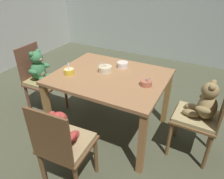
{
  "coord_description": "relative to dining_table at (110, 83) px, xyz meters",
  "views": [
    {
      "loc": [
        0.92,
        -1.73,
        1.68
      ],
      "look_at": [
        0.0,
        0.05,
        0.51
      ],
      "focal_mm": 33.33,
      "sensor_mm": 36.0,
      "label": 1
    }
  ],
  "objects": [
    {
      "name": "teddy_chair_near_right",
      "position": [
        0.95,
        0.05,
        -0.08
      ],
      "size": [
        0.43,
        0.39,
        0.86
      ],
      "rotation": [
        0.0,
        0.0,
        3.11
      ],
      "color": "brown",
      "rests_on": "ground_plane"
    },
    {
      "name": "porridge_bowl_terracotta_near_right",
      "position": [
        0.41,
        -0.03,
        0.12
      ],
      "size": [
        0.11,
        0.11,
        0.11
      ],
      "color": "#BA684F",
      "rests_on": "dining_table"
    },
    {
      "name": "porridge_bowl_cream_center",
      "position": [
        -0.09,
        0.05,
        0.12
      ],
      "size": [
        0.14,
        0.14,
        0.13
      ],
      "color": "beige",
      "rests_on": "dining_table"
    },
    {
      "name": "porridge_bowl_yellow_near_left",
      "position": [
        -0.4,
        -0.17,
        0.12
      ],
      "size": [
        0.11,
        0.11,
        0.11
      ],
      "color": "yellow",
      "rests_on": "dining_table"
    },
    {
      "name": "porridge_bowl_white_far_center",
      "position": [
        0.03,
        0.25,
        0.12
      ],
      "size": [
        0.12,
        0.12,
        0.06
      ],
      "color": "white",
      "rests_on": "dining_table"
    },
    {
      "name": "ground_plane",
      "position": [
        0.0,
        0.0,
        -0.64
      ],
      "size": [
        5.2,
        5.2,
        0.04
      ],
      "color": "#4B4E39"
    },
    {
      "name": "teddy_chair_near_front",
      "position": [
        0.03,
        -0.83,
        -0.1
      ],
      "size": [
        0.42,
        0.4,
        0.87
      ],
      "rotation": [
        0.0,
        0.0,
        1.63
      ],
      "color": "brown",
      "rests_on": "ground_plane"
    },
    {
      "name": "teddy_chair_near_left",
      "position": [
        -0.95,
        -0.06,
        -0.07
      ],
      "size": [
        0.43,
        0.39,
        0.89
      ],
      "rotation": [
        0.0,
        0.0,
        0.02
      ],
      "color": "brown",
      "rests_on": "ground_plane"
    },
    {
      "name": "dining_table",
      "position": [
        0.0,
        0.0,
        0.0
      ],
      "size": [
        1.16,
        0.94,
        0.71
      ],
      "color": "#9F7047",
      "rests_on": "ground_plane"
    }
  ]
}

